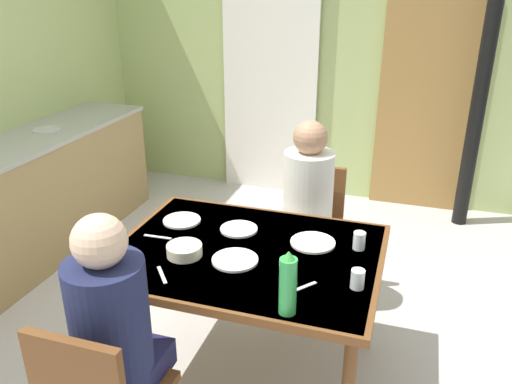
% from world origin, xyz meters
% --- Properties ---
extents(ground_plane, '(6.33, 6.33, 0.00)m').
position_xyz_m(ground_plane, '(0.00, 0.00, 0.00)').
color(ground_plane, '#B6B1AE').
extents(wall_back, '(4.18, 0.10, 2.86)m').
position_xyz_m(wall_back, '(0.00, 2.43, 1.43)').
color(wall_back, '#A8BB73').
rests_on(wall_back, ground_plane).
extents(door_wooden, '(0.80, 0.05, 2.00)m').
position_xyz_m(door_wooden, '(1.05, 2.35, 1.00)').
color(door_wooden, olive).
rests_on(door_wooden, ground_plane).
extents(stove_pipe_column, '(0.12, 0.12, 2.86)m').
position_xyz_m(stove_pipe_column, '(1.45, 2.08, 1.43)').
color(stove_pipe_column, black).
rests_on(stove_pipe_column, ground_plane).
extents(curtain_panel, '(0.90, 0.03, 2.40)m').
position_xyz_m(curtain_panel, '(-0.35, 2.33, 1.20)').
color(curtain_panel, white).
rests_on(curtain_panel, ground_plane).
extents(kitchen_counter, '(0.61, 2.60, 0.91)m').
position_xyz_m(kitchen_counter, '(-1.66, 0.43, 0.45)').
color(kitchen_counter, '#95794C').
rests_on(kitchen_counter, ground_plane).
extents(dining_table, '(1.29, 0.99, 0.74)m').
position_xyz_m(dining_table, '(0.29, -0.21, 0.67)').
color(dining_table, brown).
rests_on(dining_table, ground_plane).
extents(chair_far_diner, '(0.40, 0.40, 0.87)m').
position_xyz_m(chair_far_diner, '(0.43, 0.63, 0.50)').
color(chair_far_diner, brown).
rests_on(chair_far_diner, ground_plane).
extents(person_near_diner, '(0.30, 0.37, 0.77)m').
position_xyz_m(person_near_diner, '(-0.01, -0.93, 0.78)').
color(person_near_diner, '#1D1D43').
rests_on(person_near_diner, ground_plane).
extents(person_far_diner, '(0.30, 0.37, 0.77)m').
position_xyz_m(person_far_diner, '(0.43, 0.50, 0.78)').
color(person_far_diner, silver).
rests_on(person_far_diner, ground_plane).
extents(water_bottle_green_near, '(0.07, 0.07, 0.28)m').
position_xyz_m(water_bottle_green_near, '(0.60, -0.63, 0.87)').
color(water_bottle_green_near, green).
rests_on(water_bottle_green_near, dining_table).
extents(serving_bowl_center, '(0.17, 0.17, 0.05)m').
position_xyz_m(serving_bowl_center, '(0.02, -0.35, 0.77)').
color(serving_bowl_center, '#F3E5C3').
rests_on(serving_bowl_center, dining_table).
extents(dinner_plate_near_left, '(0.20, 0.20, 0.01)m').
position_xyz_m(dinner_plate_near_left, '(-0.15, -0.01, 0.75)').
color(dinner_plate_near_left, white).
rests_on(dinner_plate_near_left, dining_table).
extents(dinner_plate_near_right, '(0.22, 0.22, 0.01)m').
position_xyz_m(dinner_plate_near_right, '(0.58, -0.04, 0.75)').
color(dinner_plate_near_right, white).
rests_on(dinner_plate_near_right, dining_table).
extents(dinner_plate_far_center, '(0.20, 0.20, 0.01)m').
position_xyz_m(dinner_plate_far_center, '(0.18, -0.02, 0.75)').
color(dinner_plate_far_center, white).
rests_on(dinner_plate_far_center, dining_table).
extents(dinner_plate_far_side, '(0.22, 0.22, 0.01)m').
position_xyz_m(dinner_plate_far_side, '(0.27, -0.32, 0.75)').
color(dinner_plate_far_side, white).
rests_on(dinner_plate_far_side, dining_table).
extents(drinking_glass_by_near_diner, '(0.06, 0.06, 0.09)m').
position_xyz_m(drinking_glass_by_near_diner, '(0.84, -0.37, 0.79)').
color(drinking_glass_by_near_diner, silver).
rests_on(drinking_glass_by_near_diner, dining_table).
extents(drinking_glass_by_far_diner, '(0.06, 0.06, 0.09)m').
position_xyz_m(drinking_glass_by_far_diner, '(0.80, -0.03, 0.79)').
color(drinking_glass_by_far_diner, silver).
rests_on(drinking_glass_by_far_diner, dining_table).
extents(cutlery_knife_near, '(0.15, 0.02, 0.00)m').
position_xyz_m(cutlery_knife_near, '(-0.19, -0.22, 0.75)').
color(cutlery_knife_near, silver).
rests_on(cutlery_knife_near, dining_table).
extents(cutlery_fork_near, '(0.11, 0.13, 0.00)m').
position_xyz_m(cutlery_fork_near, '(-0.00, -0.54, 0.75)').
color(cutlery_fork_near, silver).
rests_on(cutlery_fork_near, dining_table).
extents(cutlery_knife_far, '(0.11, 0.13, 0.00)m').
position_xyz_m(cutlery_knife_far, '(0.62, -0.45, 0.75)').
color(cutlery_knife_far, silver).
rests_on(cutlery_knife_far, dining_table).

